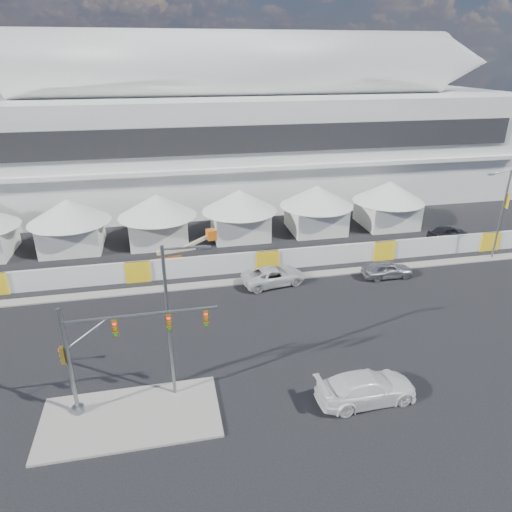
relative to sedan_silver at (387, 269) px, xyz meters
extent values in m
plane|color=black|center=(-16.54, -10.74, -0.79)|extent=(160.00, 160.00, 0.00)
cube|color=gray|center=(-22.54, -13.74, -0.72)|extent=(10.00, 5.00, 0.15)
cube|color=gray|center=(3.46, 1.76, -0.73)|extent=(80.00, 1.20, 0.12)
cube|color=silver|center=(-8.54, 31.26, 6.21)|extent=(80.00, 24.00, 14.00)
cube|color=black|center=(-8.54, 19.11, 9.01)|extent=(68.00, 0.30, 3.20)
cube|color=silver|center=(-8.54, 18.86, 5.51)|extent=(72.00, 0.80, 0.50)
cylinder|color=silver|center=(-8.54, 29.26, 16.99)|extent=(57.60, 8.40, 8.40)
cylinder|color=silver|center=(-6.54, 29.26, 16.57)|extent=(51.60, 6.80, 6.80)
cylinder|color=silver|center=(-4.54, 29.26, 16.15)|extent=(45.60, 5.20, 5.20)
cone|color=silver|center=(24.26, 29.26, 17.21)|extent=(8.00, 7.60, 7.60)
cube|color=silver|center=(-29.54, 13.26, 0.71)|extent=(6.00, 6.00, 3.00)
cone|color=silver|center=(-29.54, 13.26, 3.41)|extent=(8.40, 8.40, 2.40)
cube|color=silver|center=(-20.54, 13.26, 0.71)|extent=(6.00, 6.00, 3.00)
cone|color=silver|center=(-20.54, 13.26, 3.41)|extent=(8.40, 8.40, 2.40)
cube|color=silver|center=(-11.54, 13.26, 0.71)|extent=(6.00, 6.00, 3.00)
cone|color=silver|center=(-11.54, 13.26, 3.41)|extent=(8.40, 8.40, 2.40)
cube|color=silver|center=(-2.54, 13.26, 0.71)|extent=(6.00, 6.00, 3.00)
cone|color=silver|center=(-2.54, 13.26, 3.41)|extent=(8.40, 8.40, 2.40)
cube|color=silver|center=(6.46, 13.26, 0.71)|extent=(6.00, 6.00, 3.00)
cone|color=silver|center=(6.46, 13.26, 3.41)|extent=(8.40, 8.40, 2.40)
cube|color=silver|center=(-10.54, 3.76, 0.21)|extent=(70.00, 0.25, 2.00)
imported|color=#A1A2A5|center=(0.00, 0.00, 0.00)|extent=(2.02, 4.71, 1.59)
imported|color=silver|center=(-10.61, 0.80, 0.01)|extent=(3.60, 6.13, 1.60)
imported|color=white|center=(-8.83, -15.03, 0.09)|extent=(2.74, 6.20, 1.77)
imported|color=black|center=(11.07, 7.44, -0.01)|extent=(2.39, 4.81, 1.58)
cylinder|color=slate|center=(-25.48, -12.80, 2.78)|extent=(0.23, 0.23, 6.85)
cylinder|color=slate|center=(-25.48, -12.80, -0.44)|extent=(0.67, 0.67, 0.40)
cylinder|color=slate|center=(-21.37, -12.80, 5.35)|extent=(8.22, 0.15, 0.15)
cube|color=#594714|center=(-22.82, -12.80, 4.70)|extent=(0.32, 0.22, 1.05)
cube|color=#594714|center=(-19.97, -12.80, 4.70)|extent=(0.32, 0.22, 1.05)
cube|color=#594714|center=(-17.93, -12.80, 4.70)|extent=(0.32, 0.22, 1.05)
cube|color=#594714|center=(-25.72, -12.80, 3.35)|extent=(0.22, 0.32, 1.05)
cylinder|color=slate|center=(-19.99, -12.21, 4.18)|extent=(0.19, 0.19, 9.65)
cylinder|color=slate|center=(-18.81, -12.21, 8.79)|extent=(2.36, 0.13, 0.13)
cube|color=slate|center=(-17.73, -12.21, 8.69)|extent=(0.64, 0.27, 0.16)
cylinder|color=gray|center=(12.46, 1.76, 3.74)|extent=(0.18, 0.18, 9.06)
cylinder|color=gray|center=(11.35, 1.76, 8.07)|extent=(2.22, 0.12, 0.12)
cube|color=gray|center=(10.35, 1.76, 7.97)|extent=(0.60, 0.25, 0.15)
cube|color=yellow|center=(12.71, 1.76, 5.25)|extent=(0.03, 0.60, 1.41)
cube|color=orange|center=(-20.11, 5.50, -0.26)|extent=(3.76, 2.21, 1.08)
cube|color=beige|center=(-18.93, 5.50, 1.16)|extent=(3.72, 1.05, 0.34)
cube|color=beige|center=(-16.78, 5.50, 1.75)|extent=(2.89, 0.84, 1.19)
cube|color=orange|center=(-15.41, 5.50, 2.24)|extent=(1.03, 1.03, 0.98)
camera|label=1|loc=(-19.63, -34.79, 18.16)|focal=32.00mm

